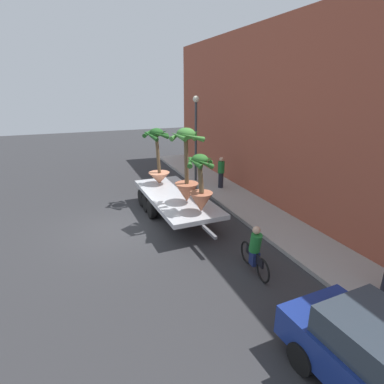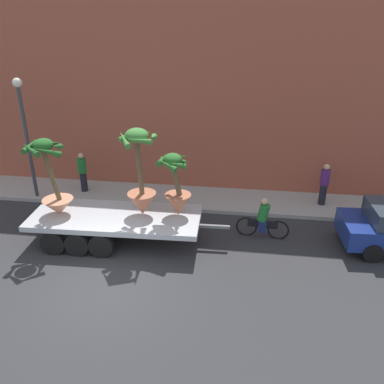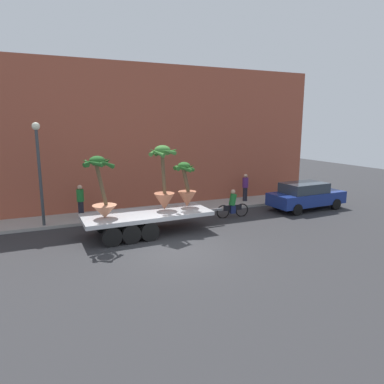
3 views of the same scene
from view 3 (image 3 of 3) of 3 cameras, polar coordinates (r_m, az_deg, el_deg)
ground_plane at (r=13.77m, az=-2.48°, el=-9.65°), size 60.00×60.00×0.00m
sidewalk at (r=19.32m, az=-8.93°, el=-3.43°), size 24.00×2.20×0.15m
building_facade at (r=20.38m, az=-10.48°, el=8.78°), size 24.00×1.20×8.23m
flatbed_trailer at (r=15.67m, az=-8.32°, el=-4.26°), size 6.74×2.42×0.98m
potted_palm_rear at (r=16.45m, az=-0.99°, el=0.72°), size 1.11×1.17×2.17m
potted_palm_middle at (r=14.87m, az=-14.68°, el=-0.03°), size 1.40×1.34×2.64m
potted_palm_front at (r=15.87m, az=-4.69°, el=1.55°), size 1.34×1.29×2.98m
cyclist at (r=18.47m, az=6.74°, el=-2.15°), size 1.84×0.38×1.54m
parked_car at (r=21.10m, az=18.27°, el=-0.53°), size 4.65×2.10×1.58m
pedestrian_near_gate at (r=21.83m, az=8.79°, el=0.85°), size 0.36×0.36×1.71m
pedestrian_far_left at (r=18.59m, az=-17.95°, el=-1.35°), size 0.36×0.36×1.71m
street_lamp at (r=17.43m, az=-24.00°, el=4.72°), size 0.36×0.36×4.83m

